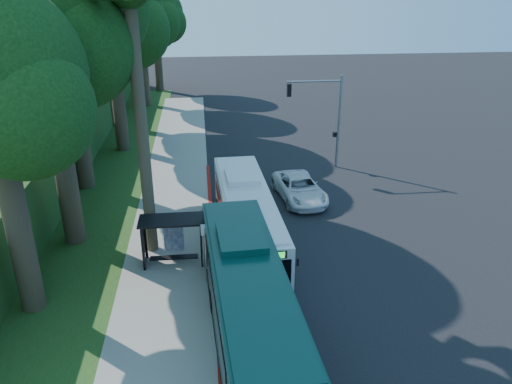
{
  "coord_description": "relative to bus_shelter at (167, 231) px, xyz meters",
  "views": [
    {
      "loc": [
        -5.29,
        -25.19,
        13.4
      ],
      "look_at": [
        -2.39,
        1.0,
        2.06
      ],
      "focal_mm": 35.0,
      "sensor_mm": 36.0,
      "label": 1
    }
  ],
  "objects": [
    {
      "name": "sidewalk",
      "position": [
        -0.04,
        2.86,
        -1.75
      ],
      "size": [
        4.5,
        70.0,
        0.12
      ],
      "primitive_type": "cube",
      "color": "gray",
      "rests_on": "ground"
    },
    {
      "name": "stop_sign_pole",
      "position": [
        1.86,
        -2.14,
        0.28
      ],
      "size": [
        0.35,
        0.06,
        3.17
      ],
      "color": "gray",
      "rests_on": "ground"
    },
    {
      "name": "bus_shelter",
      "position": [
        0.0,
        0.0,
        0.0
      ],
      "size": [
        3.2,
        1.51,
        2.55
      ],
      "color": "black",
      "rests_on": "ground"
    },
    {
      "name": "grass_verge",
      "position": [
        -5.74,
        7.86,
        -1.78
      ],
      "size": [
        8.0,
        70.0,
        0.06
      ],
      "primitive_type": "cube",
      "color": "#234719",
      "rests_on": "ground"
    },
    {
      "name": "tree_5",
      "position": [
        -3.16,
        42.84,
        7.16
      ],
      "size": [
        7.35,
        7.0,
        12.86
      ],
      "color": "#382B1E",
      "rests_on": "ground"
    },
    {
      "name": "teal_bus",
      "position": [
        3.45,
        -6.37,
        0.04
      ],
      "size": [
        3.37,
        12.83,
        3.79
      ],
      "rotation": [
        0.0,
        0.0,
        0.05
      ],
      "color": "#0A3731",
      "rests_on": "ground"
    },
    {
      "name": "white_bus",
      "position": [
        4.09,
        1.28,
        -0.08
      ],
      "size": [
        2.97,
        11.92,
        3.53
      ],
      "rotation": [
        0.0,
        0.0,
        0.04
      ],
      "color": "silver",
      "rests_on": "ground"
    },
    {
      "name": "palm_tree",
      "position": [
        -0.94,
        1.36,
        10.57
      ],
      "size": [
        4.2,
        4.2,
        14.4
      ],
      "color": "#4C3F2D",
      "rests_on": "ground"
    },
    {
      "name": "tree_0",
      "position": [
        -5.14,
        2.84,
        9.4
      ],
      "size": [
        8.4,
        8.0,
        15.7
      ],
      "color": "#382B1E",
      "rests_on": "ground"
    },
    {
      "name": "ground",
      "position": [
        7.26,
        2.86,
        -1.81
      ],
      "size": [
        140.0,
        140.0,
        0.0
      ],
      "primitive_type": "plane",
      "color": "black",
      "rests_on": "ground"
    },
    {
      "name": "traffic_signal_pole",
      "position": [
        11.04,
        12.86,
        2.62
      ],
      "size": [
        4.1,
        0.3,
        7.0
      ],
      "color": "gray",
      "rests_on": "ground"
    },
    {
      "name": "tree_4",
      "position": [
        -4.14,
        34.84,
        7.92
      ],
      "size": [
        8.4,
        8.0,
        14.14
      ],
      "color": "#382B1E",
      "rests_on": "ground"
    },
    {
      "name": "red_curb",
      "position": [
        2.26,
        -1.14,
        -1.74
      ],
      "size": [
        0.25,
        30.0,
        0.13
      ],
      "primitive_type": "cube",
      "color": "maroon",
      "rests_on": "ground"
    },
    {
      "name": "pickup",
      "position": [
        8.1,
        7.16,
        -1.03
      ],
      "size": [
        3.21,
        5.84,
        1.55
      ],
      "primitive_type": "imported",
      "rotation": [
        0.0,
        0.0,
        0.12
      ],
      "color": "white",
      "rests_on": "ground"
    },
    {
      "name": "tree_2",
      "position": [
        -4.64,
        18.84,
        8.67
      ],
      "size": [
        8.82,
        8.4,
        15.12
      ],
      "color": "#382B1E",
      "rests_on": "ground"
    }
  ]
}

